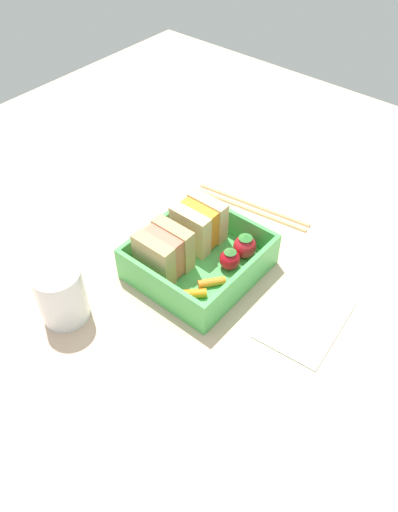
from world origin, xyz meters
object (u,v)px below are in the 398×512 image
Objects in this scene: chopstick_pair at (251,206)px; drinking_glass at (61,295)px; carrot_stick_far_left at (212,282)px; strawberry_far_left at (230,259)px; folded_napkin at (305,319)px; sandwich_center_left at (199,224)px; carrot_stick_left at (190,294)px; strawberry_left at (245,246)px; sandwich_left at (164,252)px.

drinking_glass is at bearing 170.06° from chopstick_pair.
strawberry_far_left is (4.04, 0.20, 0.99)cm from carrot_stick_far_left.
sandwich_center_left is at bearing 84.55° from folded_napkin.
drinking_glass reaches higher than sandwich_center_left.
folded_napkin is at bearing -52.13° from drinking_glass.
carrot_stick_far_left is (3.29, -0.82, -0.05)cm from carrot_stick_left.
carrot_stick_far_left is 0.94× the size of strawberry_left.
strawberry_far_left reaches higher than carrot_stick_far_left.
strawberry_far_left is at bearing 2.79° from carrot_stick_far_left.
strawberry_far_left is 21.84cm from drinking_glass.
strawberry_far_left is 0.45× the size of drinking_glass.
drinking_glass is 29.96cm from folded_napkin.
strawberry_far_left is 12.40cm from folded_napkin.
drinking_glass is (-31.87, 5.58, 3.45)cm from chopstick_pair.
chopstick_pair is 22.49cm from folded_napkin.
carrot_stick_left is at bearing 165.98° from carrot_stick_far_left.
sandwich_center_left is at bearing 33.67° from carrot_stick_left.
strawberry_left is 0.50× the size of drinking_glass.
strawberry_far_left is at bearing -31.33° from drinking_glass.
sandwich_left is 1.73× the size of carrot_stick_far_left.
folded_napkin is (-1.77, -18.58, -4.09)cm from sandwich_center_left.
strawberry_left reaches higher than strawberry_far_left.
strawberry_left is at bearing -36.86° from sandwich_left.
folded_napkin is at bearing -61.40° from carrot_stick_left.
drinking_glass is at bearing 136.51° from carrot_stick_left.
sandwich_left is 8.75cm from strawberry_far_left.
sandwich_center_left is at bearing 104.53° from strawberry_left.
carrot_stick_far_left is 12.58cm from folded_napkin.
drinking_glass reaches higher than strawberry_far_left.
sandwich_left is at bearing 180.00° from sandwich_center_left.
carrot_stick_left is (-8.73, -5.82, -2.51)cm from sandwich_center_left.
sandwich_center_left is 10.79cm from carrot_stick_left.
strawberry_left is (10.44, -0.80, 1.13)cm from carrot_stick_left.
strawberry_far_left is at bearing 176.79° from strawberry_left.
strawberry_left is 12.01cm from chopstick_pair.
strawberry_far_left is (7.33, -0.62, 0.94)cm from carrot_stick_left.
carrot_stick_far_left is (-5.44, -6.64, -2.56)cm from sandwich_center_left.
drinking_glass reaches higher than chopstick_pair.
sandwich_left and sandwich_center_left have the same top height.
drinking_glass reaches higher than strawberry_left.
sandwich_center_left reaches higher than chopstick_pair.
carrot_stick_left reaches higher than carrot_stick_far_left.
drinking_glass reaches higher than carrot_stick_left.
sandwich_left is at bearing 131.58° from strawberry_far_left.
chopstick_pair is at bearing 30.35° from strawberry_left.
chopstick_pair is 32.54cm from drinking_glass.
strawberry_left reaches higher than carrot_stick_far_left.
carrot_stick_left is 21.25cm from chopstick_pair.
carrot_stick_far_left reaches higher than chopstick_pair.
sandwich_left is 19.37cm from chopstick_pair.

